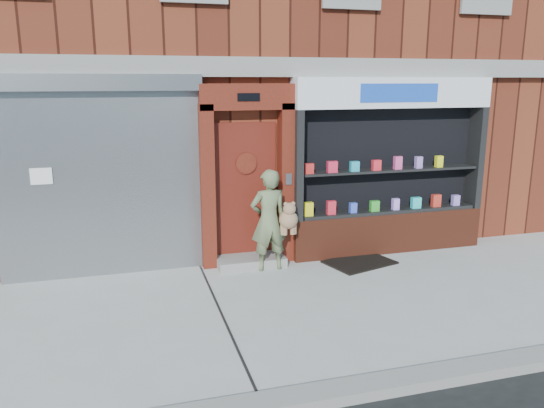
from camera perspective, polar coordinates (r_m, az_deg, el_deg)
name	(u,v)px	position (r m, az deg, el deg)	size (l,w,h in m)	color
ground	(333,301)	(7.43, 6.57, -10.30)	(80.00, 80.00, 0.00)	#9E9E99
curb	(416,380)	(5.70, 15.25, -17.78)	(60.00, 0.30, 0.12)	gray
building	(236,33)	(12.60, -3.89, 17.92)	(12.00, 8.16, 8.00)	#511E12
shutter_bay	(99,165)	(8.31, -18.13, 3.99)	(3.10, 0.30, 3.04)	gray
red_door_bay	(247,176)	(8.50, -2.68, 3.04)	(1.52, 0.58, 2.90)	#4B150C
pharmacy_bay	(389,174)	(9.35, 12.47, 3.15)	(3.50, 0.41, 3.00)	maroon
woman	(271,220)	(8.31, -0.15, -1.73)	(0.76, 0.43, 1.62)	#606F49
doormat	(360,262)	(8.94, 9.40, -6.20)	(1.06, 0.75, 0.03)	black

